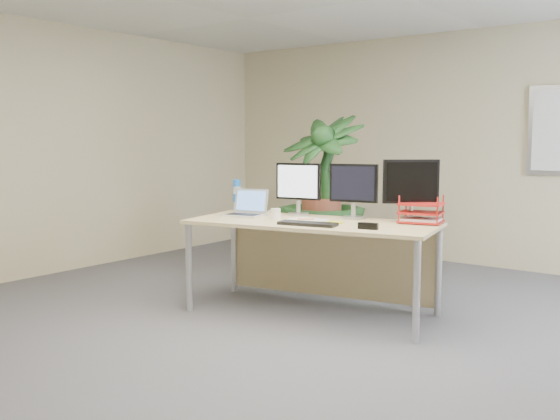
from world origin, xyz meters
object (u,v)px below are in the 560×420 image
Objects in this scene: desk at (317,239)px; floor_plant at (322,210)px; laptop at (247,209)px; monitor_right at (354,187)px; monitor_left at (298,185)px.

desk is 1.45× the size of floor_plant.
floor_plant reaches higher than laptop.
floor_plant reaches higher than monitor_right.
floor_plant is 0.83m from monitor_left.
monitor_right is at bearing -41.07° from floor_plant.
monitor_right is (0.52, 0.08, 0.00)m from monitor_left.
desk is at bearing -26.17° from monitor_left.
laptop is at bearing -96.25° from floor_plant.
desk is at bearing -132.52° from monitor_right.
laptop is (-0.87, -0.37, -0.21)m from monitor_right.
desk is 1.05m from floor_plant.
monitor_left reaches higher than desk.
monitor_right reaches higher than desk.
monitor_left is at bearing 40.00° from laptop.
floor_plant reaches higher than monitor_left.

